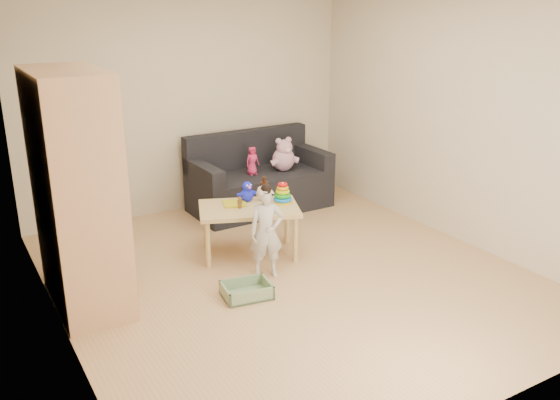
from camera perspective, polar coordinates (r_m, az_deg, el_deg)
room at (r=5.11m, az=0.95°, el=6.05°), size 4.50×4.50×4.50m
wardrobe at (r=4.98m, az=-18.96°, el=0.69°), size 0.54×1.07×1.93m
sofa at (r=7.17m, az=-1.93°, el=0.93°), size 1.65×0.85×0.46m
play_table at (r=5.87m, az=-2.97°, el=-2.98°), size 1.12×0.92×0.50m
storage_bin at (r=5.14m, az=-3.23°, el=-8.64°), size 0.45×0.36×0.12m
toddler at (r=5.35m, az=-1.32°, el=-3.23°), size 0.36×0.29×0.84m
pink_bear at (r=7.14m, az=0.34°, el=4.20°), size 0.36×0.33×0.34m
doll at (r=6.97m, az=-2.68°, el=3.77°), size 0.18×0.13×0.33m
ring_stacker at (r=5.86m, az=0.25°, el=0.49°), size 0.18×0.18×0.21m
brown_bottle at (r=5.92m, az=-1.51°, el=0.91°), size 0.09×0.09×0.25m
blue_plush at (r=5.91m, az=-3.20°, el=0.87°), size 0.22×0.22×0.21m
wooden_figure at (r=5.72m, az=-3.89°, el=-0.25°), size 0.05×0.04×0.12m
yellow_book at (r=5.86m, az=-4.38°, el=-0.34°), size 0.27×0.27×0.02m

